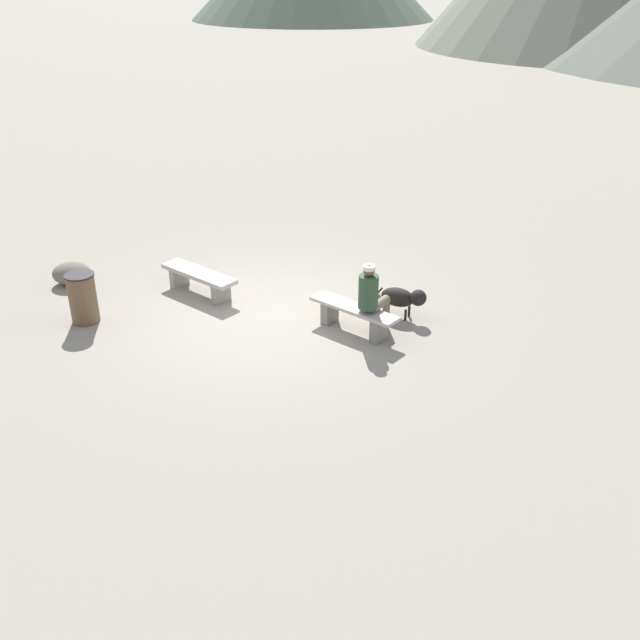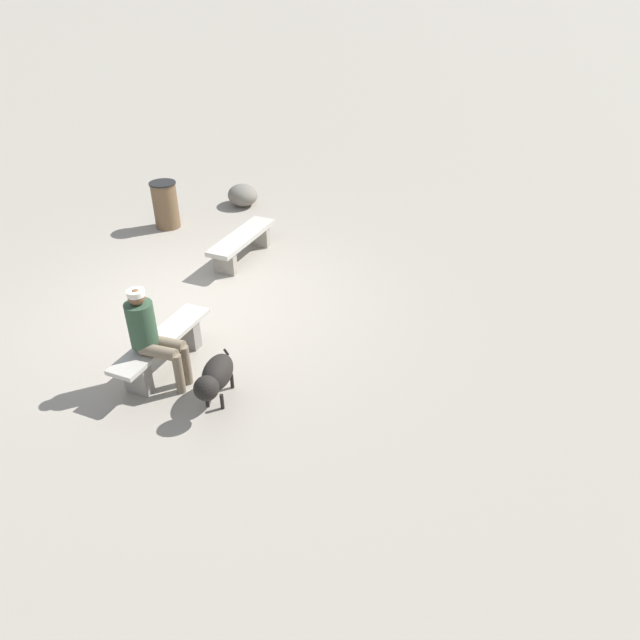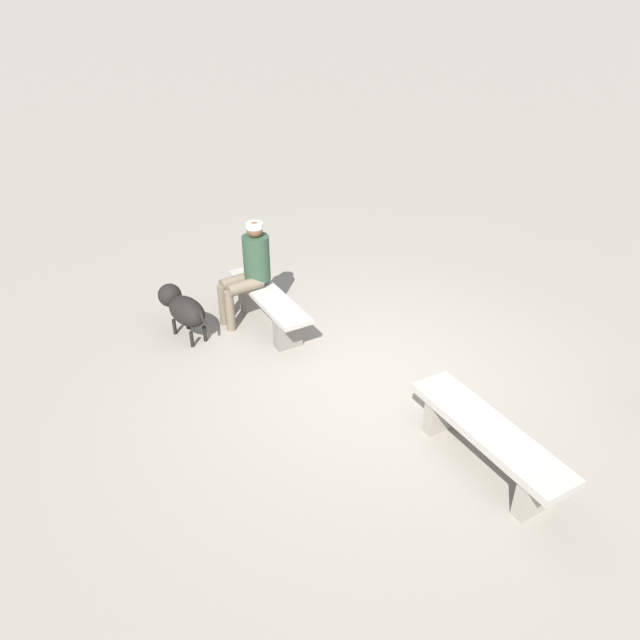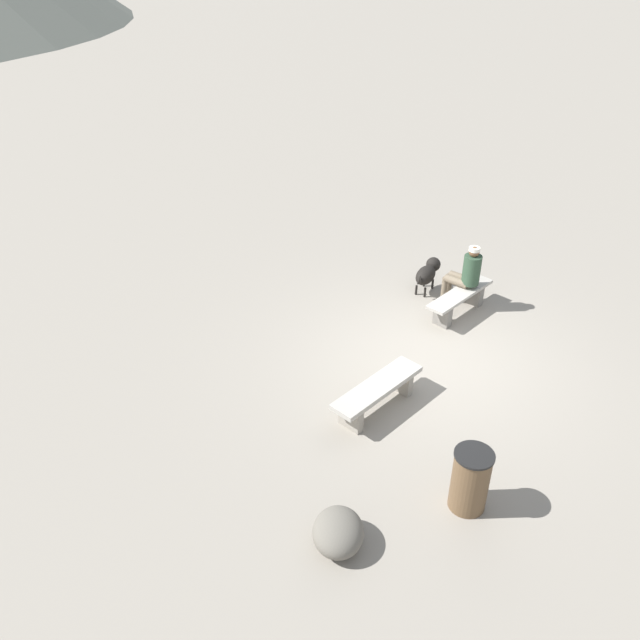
% 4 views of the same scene
% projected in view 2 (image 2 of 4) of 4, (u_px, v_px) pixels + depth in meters
% --- Properties ---
extents(ground, '(210.00, 210.00, 0.06)m').
position_uv_depth(ground, '(201.00, 305.00, 8.67)').
color(ground, gray).
extents(bench_left, '(1.70, 0.67, 0.44)m').
position_uv_depth(bench_left, '(242.00, 242.00, 9.76)').
color(bench_left, gray).
rests_on(bench_left, ground).
extents(bench_right, '(1.67, 0.62, 0.46)m').
position_uv_depth(bench_right, '(163.00, 347.00, 7.14)').
color(bench_right, gray).
rests_on(bench_right, ground).
extents(seated_person, '(0.35, 0.68, 1.27)m').
position_uv_depth(seated_person, '(151.00, 332.00, 6.67)').
color(seated_person, '#2D4733').
rests_on(seated_person, ground).
extents(dog, '(0.91, 0.37, 0.57)m').
position_uv_depth(dog, '(215.00, 377.00, 6.53)').
color(dog, black).
rests_on(dog, ground).
extents(trash_bin, '(0.50, 0.50, 0.88)m').
position_uv_depth(trash_bin, '(166.00, 205.00, 10.87)').
color(trash_bin, brown).
rests_on(trash_bin, ground).
extents(boulder, '(0.94, 0.90, 0.43)m').
position_uv_depth(boulder, '(243.00, 195.00, 11.96)').
color(boulder, '#6B665B').
rests_on(boulder, ground).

